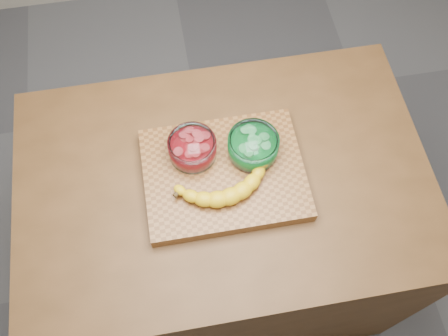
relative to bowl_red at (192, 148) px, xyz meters
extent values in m
plane|color=#55565A|center=(0.08, -0.07, -0.97)|extent=(3.50, 3.50, 0.00)
cube|color=#503218|center=(0.08, -0.07, -0.52)|extent=(1.20, 0.80, 0.90)
cube|color=brown|center=(0.08, -0.07, -0.05)|extent=(0.45, 0.35, 0.04)
cylinder|color=white|center=(0.00, 0.00, 0.00)|extent=(0.14, 0.14, 0.06)
cylinder|color=red|center=(0.00, 0.00, -0.01)|extent=(0.11, 0.11, 0.04)
cylinder|color=#F04B52|center=(0.00, 0.00, 0.02)|extent=(0.11, 0.11, 0.02)
cylinder|color=white|center=(0.17, -0.02, 0.00)|extent=(0.14, 0.14, 0.07)
cylinder|color=#139034|center=(0.17, -0.02, -0.01)|extent=(0.12, 0.12, 0.04)
cylinder|color=#68DE7C|center=(0.17, -0.02, 0.02)|extent=(0.12, 0.12, 0.02)
camera|label=1|loc=(-0.03, -0.69, 1.21)|focal=40.00mm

